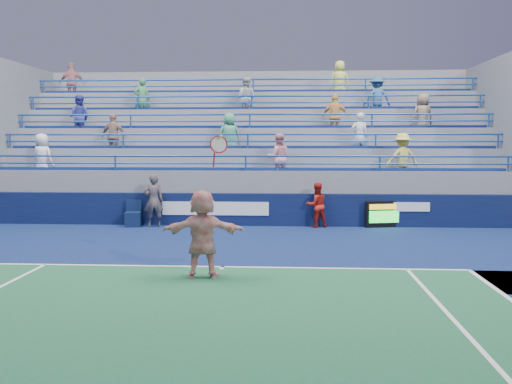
# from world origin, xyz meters

# --- Properties ---
(ground) EXTENTS (120.00, 120.00, 0.00)m
(ground) POSITION_xyz_m (0.00, 0.00, 0.00)
(ground) COLOR #333538
(sponsor_wall) EXTENTS (18.00, 0.32, 1.10)m
(sponsor_wall) POSITION_xyz_m (0.00, 6.50, 0.55)
(sponsor_wall) COLOR #091333
(sponsor_wall) RESTS_ON ground
(bleacher_stand) EXTENTS (18.00, 5.60, 6.13)m
(bleacher_stand) POSITION_xyz_m (0.00, 10.27, 1.55)
(bleacher_stand) COLOR slate
(bleacher_stand) RESTS_ON ground
(serve_speed_board) EXTENTS (1.27, 0.41, 0.88)m
(serve_speed_board) POSITION_xyz_m (4.62, 6.33, 0.44)
(serve_speed_board) COLOR black
(serve_speed_board) RESTS_ON ground
(judge_chair) EXTENTS (0.57, 0.57, 0.89)m
(judge_chair) POSITION_xyz_m (-3.71, 6.02, 0.29)
(judge_chair) COLOR #0C1A3C
(judge_chair) RESTS_ON ground
(tennis_player) EXTENTS (1.74, 0.62, 2.97)m
(tennis_player) POSITION_xyz_m (-0.30, -0.94, 0.93)
(tennis_player) COLOR white
(tennis_player) RESTS_ON ground
(line_judge) EXTENTS (0.74, 0.60, 1.77)m
(line_judge) POSITION_xyz_m (-3.03, 6.05, 0.88)
(line_judge) COLOR #121833
(line_judge) RESTS_ON ground
(ball_girl) EXTENTS (0.86, 0.76, 1.49)m
(ball_girl) POSITION_xyz_m (2.39, 6.23, 0.74)
(ball_girl) COLOR #A91D13
(ball_girl) RESTS_ON ground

